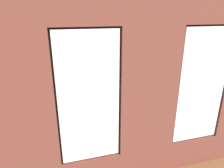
{
  "coord_description": "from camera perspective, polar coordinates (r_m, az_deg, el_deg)",
  "views": [
    {
      "loc": [
        1.42,
        5.27,
        2.9
      ],
      "look_at": [
        0.02,
        0.4,
        1.08
      ],
      "focal_mm": 32.0,
      "sensor_mm": 36.0,
      "label": 1
    }
  ],
  "objects": [
    {
      "name": "ground_plane",
      "position": [
        6.21,
        -0.86,
        -8.66
      ],
      "size": [
        6.72,
        5.8,
        0.1
      ],
      "primitive_type": "cube",
      "color": "brown"
    },
    {
      "name": "brick_wall_with_windows",
      "position": [
        3.39,
        10.33,
        -4.53
      ],
      "size": [
        6.12,
        0.3,
        3.11
      ],
      "color": "brown",
      "rests_on": "ground_plane"
    },
    {
      "name": "couch_by_window",
      "position": [
        4.3,
        -5.44,
        -17.09
      ],
      "size": [
        1.92,
        0.87,
        0.8
      ],
      "color": "black",
      "rests_on": "ground_plane"
    },
    {
      "name": "couch_left",
      "position": [
        6.78,
        19.4,
        -3.73
      ],
      "size": [
        0.92,
        1.77,
        0.8
      ],
      "rotation": [
        0.0,
        0.0,
        1.54
      ],
      "color": "black",
      "rests_on": "ground_plane"
    },
    {
      "name": "coffee_table",
      "position": [
        6.39,
        -2.52,
        -3.27
      ],
      "size": [
        1.48,
        0.86,
        0.46
      ],
      "color": "olive",
      "rests_on": "ground_plane"
    },
    {
      "name": "cup_ceramic",
      "position": [
        6.27,
        -1.27,
        -2.83
      ],
      "size": [
        0.07,
        0.07,
        0.08
      ],
      "primitive_type": "cylinder",
      "color": "#4C4C51",
      "rests_on": "coffee_table"
    },
    {
      "name": "candle_jar",
      "position": [
        6.58,
        0.59,
        -1.49
      ],
      "size": [
        0.08,
        0.08,
        0.13
      ],
      "primitive_type": "cylinder",
      "color": "#B7333D",
      "rests_on": "coffee_table"
    },
    {
      "name": "table_plant_small",
      "position": [
        6.32,
        -2.54,
        -1.73
      ],
      "size": [
        0.16,
        0.16,
        0.25
      ],
      "color": "beige",
      "rests_on": "coffee_table"
    },
    {
      "name": "remote_silver",
      "position": [
        6.17,
        -6.25,
        -3.62
      ],
      "size": [
        0.09,
        0.18,
        0.02
      ],
      "primitive_type": "cube",
      "rotation": [
        0.0,
        0.0,
        6.03
      ],
      "color": "#B2B2B7",
      "rests_on": "coffee_table"
    },
    {
      "name": "media_console",
      "position": [
        6.01,
        -26.91,
        -8.31
      ],
      "size": [
        0.98,
        0.42,
        0.59
      ],
      "primitive_type": "cube",
      "color": "black",
      "rests_on": "ground_plane"
    },
    {
      "name": "tv_flatscreen",
      "position": [
        5.74,
        -28.01,
        -1.9
      ],
      "size": [
        1.2,
        0.2,
        0.85
      ],
      "color": "black",
      "rests_on": "media_console"
    },
    {
      "name": "papasan_chair",
      "position": [
        7.13,
        -12.4,
        -0.82
      ],
      "size": [
        1.16,
        1.16,
        0.72
      ],
      "color": "olive",
      "rests_on": "ground_plane"
    },
    {
      "name": "potted_plant_by_left_couch",
      "position": [
        7.61,
        11.34,
        -0.08
      ],
      "size": [
        0.4,
        0.4,
        0.56
      ],
      "color": "beige",
      "rests_on": "ground_plane"
    },
    {
      "name": "potted_plant_foreground_right",
      "position": [
        7.58,
        -22.68,
        -0.23
      ],
      "size": [
        0.78,
        0.91,
        1.09
      ],
      "color": "#9E5638",
      "rests_on": "ground_plane"
    },
    {
      "name": "potted_plant_corner_near_left",
      "position": [
        8.48,
        12.2,
        3.93
      ],
      "size": [
        0.8,
        0.85,
        1.24
      ],
      "color": "gray",
      "rests_on": "ground_plane"
    },
    {
      "name": "potted_plant_near_tv",
      "position": [
        4.88,
        -23.12,
        -8.49
      ],
      "size": [
        1.09,
        1.12,
        1.26
      ],
      "color": "gray",
      "rests_on": "ground_plane"
    }
  ]
}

